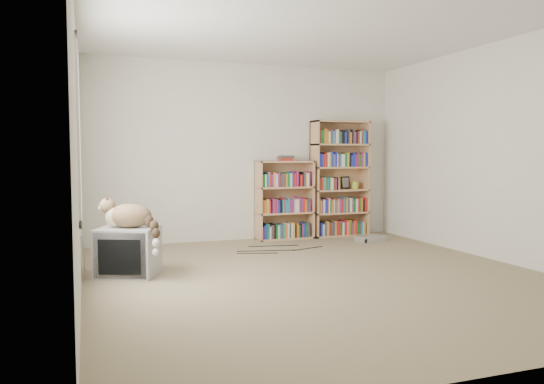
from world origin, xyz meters
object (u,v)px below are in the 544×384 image
object	(u,v)px
crt_tv	(128,251)
bookcase_short	(284,203)
bookcase_tall	(339,181)
dvd_player	(371,239)
cat	(133,219)

from	to	relation	value
crt_tv	bookcase_short	world-z (taller)	bookcase_short
bookcase_tall	dvd_player	xyz separation A→B (m)	(0.16, -0.65, -0.78)
cat	dvd_player	size ratio (longest dim) A/B	1.65
crt_tv	cat	size ratio (longest dim) A/B	1.16
crt_tv	bookcase_short	bearing A→B (deg)	58.79
crt_tv	bookcase_short	xyz separation A→B (m)	(2.32, 1.66, 0.28)
bookcase_tall	bookcase_short	xyz separation A→B (m)	(-0.88, 0.00, -0.30)
bookcase_tall	bookcase_short	world-z (taller)	bookcase_tall
cat	bookcase_short	world-z (taller)	bookcase_short
bookcase_short	dvd_player	size ratio (longest dim) A/B	3.02
bookcase_tall	cat	bearing A→B (deg)	-151.15
crt_tv	cat	xyz separation A→B (m)	(0.04, -0.08, 0.33)
cat	dvd_player	bearing A→B (deg)	34.29
crt_tv	bookcase_short	distance (m)	2.86
bookcase_short	bookcase_tall	bearing A→B (deg)	-0.07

